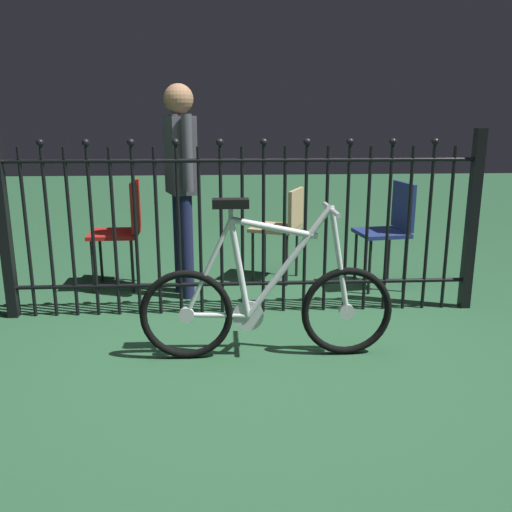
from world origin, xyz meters
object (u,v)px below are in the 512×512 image
(bicycle, at_px, (267,303))
(person_visitor, at_px, (181,174))
(chair_tan, at_px, (283,224))
(chair_navy, at_px, (391,224))
(chair_red, at_px, (124,224))

(bicycle, height_order, person_visitor, person_visitor)
(person_visitor, bearing_deg, chair_tan, 22.93)
(chair_tan, distance_m, person_visitor, 0.99)
(chair_tan, bearing_deg, chair_navy, -16.47)
(chair_red, bearing_deg, chair_navy, -3.54)
(chair_tan, xyz_separation_m, person_visitor, (-0.81, -0.34, 0.46))
(chair_navy, bearing_deg, chair_tan, 163.53)
(chair_red, xyz_separation_m, person_visitor, (0.49, -0.23, 0.43))
(bicycle, relative_size, person_visitor, 0.92)
(bicycle, bearing_deg, chair_red, 126.57)
(bicycle, bearing_deg, chair_tan, 80.32)
(chair_navy, relative_size, chair_red, 0.99)
(chair_navy, bearing_deg, person_visitor, -176.66)
(chair_tan, distance_m, chair_red, 1.30)
(chair_navy, xyz_separation_m, chair_tan, (-0.84, 0.25, -0.03))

